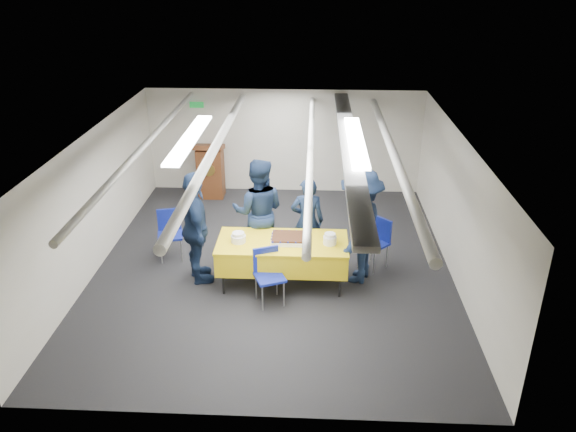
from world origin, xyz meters
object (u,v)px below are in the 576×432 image
at_px(serving_table, 283,253).
at_px(sailor_b, 259,212).
at_px(sailor_a, 307,221).
at_px(sailor_c, 196,229).
at_px(sailor_d, 360,226).
at_px(podium, 211,170).
at_px(chair_right, 377,238).
at_px(chair_left, 170,229).
at_px(sheet_cake, 289,238).
at_px(chair_near, 268,270).

height_order(serving_table, sailor_b, sailor_b).
relative_size(sailor_a, sailor_c, 0.83).
bearing_deg(sailor_d, sailor_c, -64.75).
distance_m(podium, chair_right, 4.46).
relative_size(chair_left, sailor_d, 0.45).
bearing_deg(sailor_b, sailor_d, 163.49).
xyz_separation_m(sailor_b, sailor_c, (-0.93, -0.69, 0.00)).
relative_size(podium, sailor_b, 0.67).
bearing_deg(chair_left, sailor_a, -2.07).
xyz_separation_m(chair_right, sailor_d, (-0.34, -0.45, 0.43)).
height_order(chair_right, sailor_d, sailor_d).
height_order(podium, chair_left, podium).
distance_m(podium, chair_left, 2.78).
bearing_deg(sheet_cake, sailor_a, 68.79).
bearing_deg(sailor_b, chair_left, -2.74).
bearing_deg(sailor_c, chair_near, -135.34).
height_order(serving_table, sailor_d, sailor_d).
bearing_deg(sailor_c, sheet_cake, -112.03).
bearing_deg(chair_left, sheet_cake, -21.02).
xyz_separation_m(sheet_cake, chair_right, (1.47, 0.65, -0.29)).
height_order(serving_table, sailor_c, sailor_c).
relative_size(chair_right, sailor_b, 0.46).
bearing_deg(chair_left, sailor_d, -10.74).
relative_size(sheet_cake, sailor_a, 0.36).
bearing_deg(chair_left, sailor_c, -50.54).
bearing_deg(sailor_b, chair_right, 178.75).
relative_size(sailor_b, sailor_c, 1.00).
bearing_deg(sailor_c, podium, -14.34).
xyz_separation_m(podium, sailor_b, (1.34, -2.86, 0.32)).
xyz_separation_m(sheet_cake, podium, (-1.88, 3.58, -0.20)).
bearing_deg(sailor_c, serving_table, -112.78).
height_order(podium, sailor_b, sailor_b).
relative_size(serving_table, sailor_b, 1.10).
xyz_separation_m(podium, chair_right, (3.35, -2.93, -0.08)).
xyz_separation_m(podium, sailor_d, (3.02, -3.38, 0.34)).
bearing_deg(sailor_b, podium, -64.21).
height_order(chair_left, sailor_d, sailor_d).
distance_m(serving_table, sailor_b, 0.94).
distance_m(chair_left, sailor_d, 3.34).
distance_m(chair_near, sailor_b, 1.32).
relative_size(podium, chair_left, 1.44).
bearing_deg(chair_right, serving_table, -157.01).
relative_size(sailor_c, sailor_d, 0.98).
bearing_deg(sailor_d, podium, -116.71).
bearing_deg(chair_right, sailor_c, -168.16).
height_order(serving_table, podium, podium).
distance_m(sailor_a, sailor_c, 1.90).
xyz_separation_m(serving_table, chair_near, (-0.20, -0.49, -0.03)).
distance_m(podium, sailor_b, 3.18).
relative_size(sheet_cake, sailor_b, 0.30).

